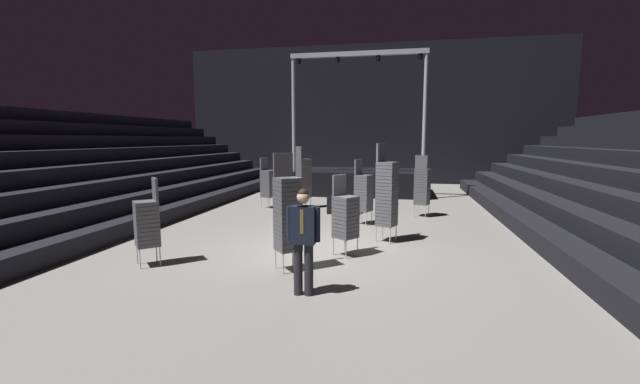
# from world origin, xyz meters

# --- Properties ---
(ground_plane) EXTENTS (22.00, 30.00, 0.10)m
(ground_plane) POSITION_xyz_m (0.00, 0.00, -0.05)
(ground_plane) COLOR slate
(arena_end_wall) EXTENTS (22.00, 0.30, 8.00)m
(arena_end_wall) POSITION_xyz_m (0.00, 15.00, 4.00)
(arena_end_wall) COLOR black
(arena_end_wall) RESTS_ON ground_plane
(bleacher_bank_left) EXTENTS (6.00, 24.00, 3.60)m
(bleacher_bank_left) POSITION_xyz_m (-8.00, 1.00, 1.80)
(bleacher_bank_left) COLOR black
(bleacher_bank_left) RESTS_ON ground_plane
(stage_riser) EXTENTS (6.18, 3.50, 6.26)m
(stage_riser) POSITION_xyz_m (0.00, 10.03, 0.64)
(stage_riser) COLOR black
(stage_riser) RESTS_ON ground_plane
(man_with_tie) EXTENTS (0.57, 0.24, 1.78)m
(man_with_tie) POSITION_xyz_m (0.37, -2.88, 1.01)
(man_with_tie) COLOR black
(man_with_tie) RESTS_ON ground_plane
(chair_stack_front_left) EXTENTS (0.58, 0.58, 1.96)m
(chair_stack_front_left) POSITION_xyz_m (0.82, 2.98, 0.98)
(chair_stack_front_left) COLOR #B2B5BA
(chair_stack_front_left) RESTS_ON ground_plane
(chair_stack_front_right) EXTENTS (0.62, 0.62, 2.31)m
(chair_stack_front_right) POSITION_xyz_m (-0.24, -1.68, 1.15)
(chair_stack_front_right) COLOR #B2B5BA
(chair_stack_front_right) RESTS_ON ground_plane
(chair_stack_mid_left) EXTENTS (0.57, 0.57, 2.48)m
(chair_stack_mid_left) POSITION_xyz_m (1.58, 0.99, 1.24)
(chair_stack_mid_left) COLOR #B2B5BA
(chair_stack_mid_left) RESTS_ON ground_plane
(chair_stack_mid_right) EXTENTS (0.62, 0.62, 1.79)m
(chair_stack_mid_right) POSITION_xyz_m (-3.13, -1.94, 0.90)
(chair_stack_mid_right) COLOR #B2B5BA
(chair_stack_mid_right) RESTS_ON ground_plane
(chair_stack_mid_centre) EXTENTS (0.62, 0.62, 2.31)m
(chair_stack_mid_centre) POSITION_xyz_m (-1.64, 5.41, 1.15)
(chair_stack_mid_centre) COLOR #B2B5BA
(chair_stack_mid_centre) RESTS_ON ground_plane
(chair_stack_rear_left) EXTENTS (0.61, 0.61, 1.79)m
(chair_stack_rear_left) POSITION_xyz_m (0.73, -0.45, 0.90)
(chair_stack_rear_left) COLOR #B2B5BA
(chair_stack_rear_left) RESTS_ON ground_plane
(chair_stack_rear_right) EXTENTS (0.56, 0.56, 2.05)m
(chair_stack_rear_right) POSITION_xyz_m (2.63, 4.58, 1.03)
(chair_stack_rear_right) COLOR #B2B5BA
(chair_stack_rear_right) RESTS_ON ground_plane
(chair_stack_rear_centre) EXTENTS (0.56, 0.56, 1.88)m
(chair_stack_rear_centre) POSITION_xyz_m (-2.96, 5.23, 0.94)
(chair_stack_rear_centre) COLOR #B2B5BA
(chair_stack_rear_centre) RESTS_ON ground_plane
(equipment_road_case) EXTENTS (1.01, 0.78, 0.61)m
(equipment_road_case) POSITION_xyz_m (-0.05, 4.53, 0.30)
(equipment_road_case) COLOR black
(equipment_road_case) RESTS_ON ground_plane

